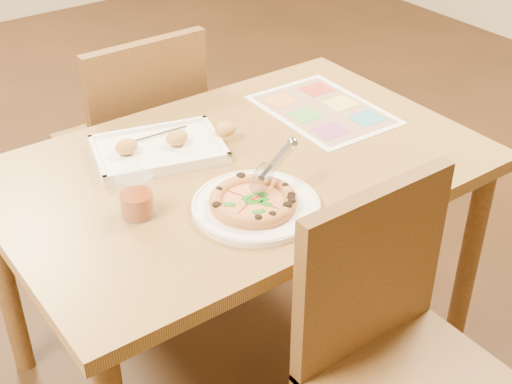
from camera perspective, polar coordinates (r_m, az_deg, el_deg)
dining_table at (r=1.97m, az=-1.23°, el=0.26°), size 1.30×0.85×0.72m
chair_near at (r=1.66m, az=11.05°, el=-10.97°), size 0.42×0.42×0.47m
chair_far at (r=2.45m, az=-9.34°, el=5.12°), size 0.42×0.42×0.47m
plate at (r=1.73m, az=-0.00°, el=-1.15°), size 0.33×0.33×0.02m
pizza at (r=1.71m, az=-0.22°, el=-0.74°), size 0.21×0.21×0.03m
pizza_cutter at (r=1.72m, az=1.31°, el=1.99°), size 0.17×0.05×0.10m
appetizer_tray at (r=1.97m, az=-7.50°, el=3.48°), size 0.42×0.32×0.06m
glass_tumbler at (r=1.71m, az=-9.55°, el=-0.48°), size 0.09×0.09×0.11m
menu at (r=2.20m, az=5.38°, el=6.58°), size 0.31×0.43×0.00m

